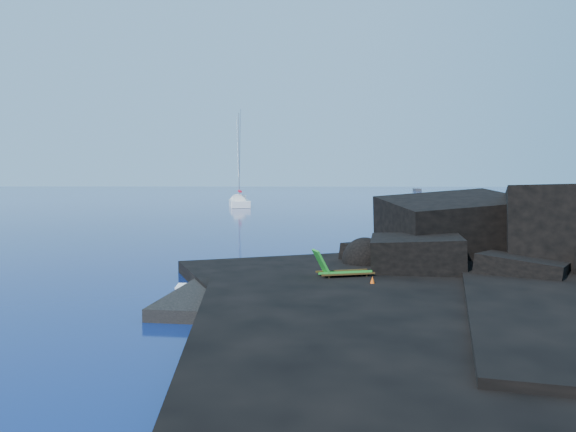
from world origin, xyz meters
The scene contains 11 objects.
ground centered at (0.00, 0.00, 0.00)m, with size 400.00×400.00×0.00m, color #030937.
headland centered at (13.00, 3.00, 0.00)m, with size 24.00×24.00×3.60m, color black, non-canonical shape.
beach centered at (4.50, 0.50, 0.00)m, with size 8.50×6.00×0.70m, color black.
surf_foam centered at (5.00, 5.00, 0.00)m, with size 10.00×8.00×0.06m, color white, non-canonical shape.
sailboat centered at (-4.44, 54.96, 0.00)m, with size 2.39×11.41×11.96m, color silver, non-canonical shape.
deck_chair centered at (5.46, 1.57, 0.97)m, with size 1.82×0.79×1.25m, color #1C7E22, non-canonical shape.
towel centered at (5.03, 1.17, 0.38)m, with size 2.04×0.97×0.05m, color white.
sunbather centered at (5.03, 1.17, 0.51)m, with size 1.65×0.40×0.22m, color #B17A5D, non-canonical shape.
marker_cone centered at (6.19, 0.30, 0.60)m, with size 0.32×0.32×0.49m, color #D5490B.
distant_boat_a centered at (33.44, 134.25, 0.00)m, with size 1.57×5.05×0.67m, color #2B2C31.
distant_boat_b centered at (45.21, 119.11, 0.00)m, with size 1.57×5.05×0.67m, color #242429.
Camera 1 is at (4.25, -16.24, 3.79)m, focal length 35.00 mm.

